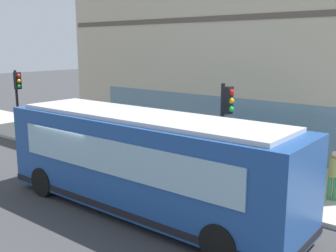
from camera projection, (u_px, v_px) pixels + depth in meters
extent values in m
plane|color=#38383A|center=(90.00, 195.00, 13.93)|extent=(120.00, 120.00, 0.00)
cube|color=#B2ADA3|center=(176.00, 162.00, 17.54)|extent=(4.40, 40.00, 0.15)
cube|color=beige|center=(255.00, 34.00, 21.47)|extent=(8.95, 18.71, 11.31)
cube|color=brown|center=(210.00, 19.00, 18.10)|extent=(0.36, 18.34, 0.24)
cube|color=slate|center=(206.00, 120.00, 18.94)|extent=(0.12, 13.10, 2.40)
cube|color=#1E478C|center=(144.00, 162.00, 12.25)|extent=(2.70, 10.05, 2.70)
cube|color=silver|center=(144.00, 116.00, 11.97)|extent=(2.31, 9.04, 0.12)
cube|color=#8CB2C6|center=(46.00, 127.00, 15.20)|extent=(2.20, 0.12, 1.20)
cube|color=#8CB2C6|center=(170.00, 141.00, 13.14)|extent=(0.23, 8.20, 1.00)
cube|color=#8CB2C6|center=(113.00, 158.00, 11.20)|extent=(0.23, 8.20, 1.00)
cube|color=black|center=(145.00, 198.00, 12.48)|extent=(2.74, 10.09, 0.20)
cylinder|color=black|center=(95.00, 166.00, 15.55)|extent=(0.32, 1.01, 1.00)
cylinder|color=black|center=(44.00, 182.00, 13.78)|extent=(0.32, 1.01, 1.00)
cylinder|color=black|center=(263.00, 212.00, 11.27)|extent=(0.32, 1.01, 1.00)
cylinder|color=black|center=(219.00, 243.00, 9.51)|extent=(0.32, 1.01, 1.00)
cylinder|color=black|center=(222.00, 138.00, 13.66)|extent=(0.14, 0.14, 3.69)
cube|color=black|center=(228.00, 100.00, 13.28)|extent=(0.32, 0.24, 0.90)
sphere|color=red|center=(231.00, 92.00, 13.15)|extent=(0.20, 0.20, 0.20)
sphere|color=yellow|center=(231.00, 101.00, 13.20)|extent=(0.20, 0.20, 0.20)
sphere|color=green|center=(231.00, 109.00, 13.26)|extent=(0.20, 0.20, 0.20)
cylinder|color=black|center=(17.00, 104.00, 21.85)|extent=(0.14, 0.14, 3.61)
cube|color=black|center=(17.00, 81.00, 21.48)|extent=(0.32, 0.24, 0.90)
sphere|color=red|center=(18.00, 76.00, 21.35)|extent=(0.20, 0.20, 0.20)
sphere|color=yellow|center=(19.00, 81.00, 21.40)|extent=(0.20, 0.20, 0.20)
sphere|color=green|center=(19.00, 86.00, 21.46)|extent=(0.20, 0.20, 0.20)
cylinder|color=yellow|center=(193.00, 152.00, 17.84)|extent=(0.24, 0.24, 0.55)
sphere|color=yellow|center=(193.00, 144.00, 17.77)|extent=(0.22, 0.22, 0.22)
cylinder|color=yellow|center=(196.00, 152.00, 17.72)|extent=(0.10, 0.12, 0.10)
cylinder|color=yellow|center=(195.00, 150.00, 17.96)|extent=(0.12, 0.10, 0.10)
cylinder|color=#3F8C4C|center=(335.00, 189.00, 12.95)|extent=(0.14, 0.14, 0.79)
cylinder|color=#3F8C4C|center=(329.00, 188.00, 13.05)|extent=(0.14, 0.14, 0.79)
cylinder|color=#99994C|center=(334.00, 167.00, 12.86)|extent=(0.32, 0.32, 0.63)
sphere|color=beige|center=(335.00, 154.00, 12.78)|extent=(0.21, 0.21, 0.21)
cylinder|color=#3359A5|center=(91.00, 130.00, 21.89)|extent=(0.14, 0.14, 0.78)
cylinder|color=#3359A5|center=(94.00, 130.00, 21.97)|extent=(0.14, 0.14, 0.78)
cylinder|color=gold|center=(92.00, 117.00, 21.79)|extent=(0.32, 0.32, 0.62)
sphere|color=brown|center=(92.00, 110.00, 21.71)|extent=(0.21, 0.21, 0.21)
cube|color=#197233|center=(275.00, 165.00, 15.29)|extent=(0.44, 0.40, 0.90)
cube|color=#8CB2C6|center=(280.00, 162.00, 15.12)|extent=(0.35, 0.03, 0.30)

